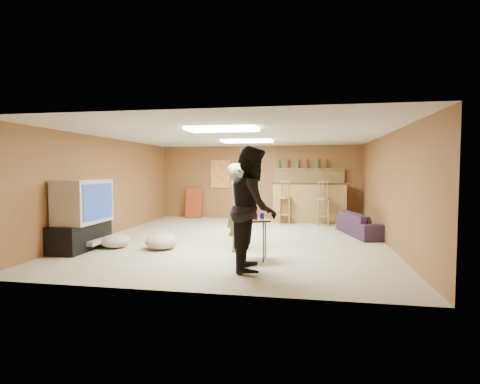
% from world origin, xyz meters
% --- Properties ---
extents(ground, '(7.00, 7.00, 0.00)m').
position_xyz_m(ground, '(0.00, 0.00, 0.00)').
color(ground, tan).
rests_on(ground, ground).
extents(ceiling, '(6.00, 7.00, 0.02)m').
position_xyz_m(ceiling, '(0.00, 0.00, 2.20)').
color(ceiling, silver).
rests_on(ceiling, ground).
extents(wall_back, '(6.00, 0.02, 2.20)m').
position_xyz_m(wall_back, '(0.00, 3.50, 1.10)').
color(wall_back, brown).
rests_on(wall_back, ground).
extents(wall_front, '(6.00, 0.02, 2.20)m').
position_xyz_m(wall_front, '(0.00, -3.50, 1.10)').
color(wall_front, brown).
rests_on(wall_front, ground).
extents(wall_left, '(0.02, 7.00, 2.20)m').
position_xyz_m(wall_left, '(-3.00, 0.00, 1.10)').
color(wall_left, brown).
rests_on(wall_left, ground).
extents(wall_right, '(0.02, 7.00, 2.20)m').
position_xyz_m(wall_right, '(3.00, 0.00, 1.10)').
color(wall_right, brown).
rests_on(wall_right, ground).
extents(tv_stand, '(0.55, 1.30, 0.50)m').
position_xyz_m(tv_stand, '(-2.72, -1.50, 0.25)').
color(tv_stand, black).
rests_on(tv_stand, ground).
extents(dvd_box, '(0.35, 0.50, 0.08)m').
position_xyz_m(dvd_box, '(-2.50, -1.50, 0.15)').
color(dvd_box, '#B2B2B7').
rests_on(dvd_box, tv_stand).
extents(tv_body, '(0.60, 1.10, 0.80)m').
position_xyz_m(tv_body, '(-2.65, -1.50, 0.90)').
color(tv_body, '#B2B2B7').
rests_on(tv_body, tv_stand).
extents(tv_screen, '(0.02, 0.95, 0.65)m').
position_xyz_m(tv_screen, '(-2.34, -1.50, 0.90)').
color(tv_screen, navy).
rests_on(tv_screen, tv_body).
extents(bar_counter, '(2.00, 0.60, 1.10)m').
position_xyz_m(bar_counter, '(1.50, 2.95, 0.55)').
color(bar_counter, brown).
rests_on(bar_counter, ground).
extents(bar_lip, '(2.10, 0.12, 0.05)m').
position_xyz_m(bar_lip, '(1.50, 2.70, 1.10)').
color(bar_lip, '#3B2013').
rests_on(bar_lip, bar_counter).
extents(bar_shelf, '(2.00, 0.18, 0.05)m').
position_xyz_m(bar_shelf, '(1.50, 3.40, 1.50)').
color(bar_shelf, brown).
rests_on(bar_shelf, bar_backing).
extents(bar_backing, '(2.00, 0.14, 0.60)m').
position_xyz_m(bar_backing, '(1.50, 3.42, 1.20)').
color(bar_backing, brown).
rests_on(bar_backing, bar_counter).
extents(poster_left, '(0.60, 0.03, 0.85)m').
position_xyz_m(poster_left, '(-1.20, 3.46, 1.35)').
color(poster_left, '#BF3F26').
rests_on(poster_left, wall_back).
extents(poster_right, '(0.55, 0.03, 0.80)m').
position_xyz_m(poster_right, '(-0.30, 3.46, 1.35)').
color(poster_right, '#334C99').
rests_on(poster_right, wall_back).
extents(folding_chair_stack, '(0.50, 0.26, 0.91)m').
position_xyz_m(folding_chair_stack, '(-2.00, 3.30, 0.45)').
color(folding_chair_stack, '#96381B').
rests_on(folding_chair_stack, ground).
extents(ceiling_panel_front, '(1.20, 0.60, 0.04)m').
position_xyz_m(ceiling_panel_front, '(0.00, -1.50, 2.17)').
color(ceiling_panel_front, white).
rests_on(ceiling_panel_front, ceiling).
extents(ceiling_panel_back, '(1.20, 0.60, 0.04)m').
position_xyz_m(ceiling_panel_back, '(0.00, 1.20, 2.17)').
color(ceiling_panel_back, white).
rests_on(ceiling_panel_back, ceiling).
extents(person_olive, '(0.39, 0.59, 1.60)m').
position_xyz_m(person_olive, '(0.19, -1.07, 0.80)').
color(person_olive, brown).
rests_on(person_olive, ground).
extents(person_black, '(0.77, 0.95, 1.83)m').
position_xyz_m(person_black, '(0.64, -2.30, 0.92)').
color(person_black, black).
rests_on(person_black, ground).
extents(sofa, '(1.09, 1.86, 0.51)m').
position_xyz_m(sofa, '(2.70, 0.99, 0.25)').
color(sofa, black).
rests_on(sofa, ground).
extents(tray_table, '(0.63, 0.57, 0.67)m').
position_xyz_m(tray_table, '(0.55, -1.75, 0.34)').
color(tray_table, '#3B2013').
rests_on(tray_table, ground).
extents(cup_red_near, '(0.09, 0.09, 0.11)m').
position_xyz_m(cup_red_near, '(0.44, -1.69, 0.73)').
color(cup_red_near, red).
rests_on(cup_red_near, tray_table).
extents(cup_red_far, '(0.09, 0.09, 0.10)m').
position_xyz_m(cup_red_far, '(0.61, -1.81, 0.72)').
color(cup_red_far, red).
rests_on(cup_red_far, tray_table).
extents(cup_blue, '(0.10, 0.10, 0.10)m').
position_xyz_m(cup_blue, '(0.70, -1.66, 0.72)').
color(cup_blue, '#151996').
rests_on(cup_blue, tray_table).
extents(bar_stool_left, '(0.50, 0.50, 1.24)m').
position_xyz_m(bar_stool_left, '(0.84, 2.48, 0.62)').
color(bar_stool_left, brown).
rests_on(bar_stool_left, ground).
extents(bar_stool_right, '(0.46, 0.46, 1.34)m').
position_xyz_m(bar_stool_right, '(1.87, 2.35, 0.67)').
color(bar_stool_right, brown).
rests_on(bar_stool_right, ground).
extents(cushion_near_tv, '(0.77, 0.77, 0.27)m').
position_xyz_m(cushion_near_tv, '(-1.25, -1.21, 0.14)').
color(cushion_near_tv, tan).
rests_on(cushion_near_tv, ground).
extents(cushion_mid, '(0.47, 0.47, 0.20)m').
position_xyz_m(cushion_mid, '(-1.47, -0.49, 0.10)').
color(cushion_mid, tan).
rests_on(cushion_mid, ground).
extents(cushion_far, '(0.72, 0.72, 0.25)m').
position_xyz_m(cushion_far, '(-2.16, -1.24, 0.12)').
color(cushion_far, tan).
rests_on(cushion_far, ground).
extents(bottle_row, '(1.48, 0.08, 0.26)m').
position_xyz_m(bottle_row, '(1.30, 3.38, 1.65)').
color(bottle_row, '#3F7233').
rests_on(bottle_row, bar_shelf).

